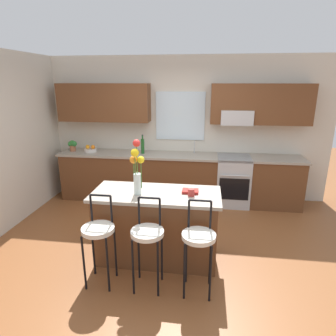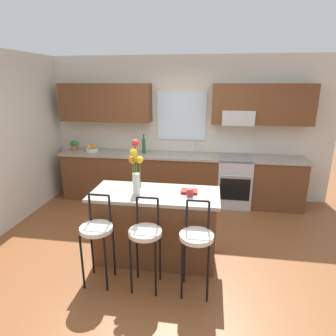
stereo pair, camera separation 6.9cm
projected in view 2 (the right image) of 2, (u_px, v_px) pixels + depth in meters
ground_plane at (165, 247)px, 4.04m from camera, size 14.00×14.00×0.00m
back_wall_assembly at (182, 121)px, 5.47m from camera, size 5.60×0.50×2.70m
counter_run at (179, 178)px, 5.51m from camera, size 4.56×0.64×0.92m
sink_faucet at (196, 146)px, 5.43m from camera, size 0.02×0.13×0.23m
oven_range at (234, 181)px, 5.34m from camera, size 0.60×0.64×0.92m
kitchen_island at (155, 226)px, 3.68m from camera, size 1.59×0.70×0.92m
bar_stool_near at (97, 232)px, 3.18m from camera, size 0.36×0.36×1.04m
bar_stool_middle at (145, 236)px, 3.10m from camera, size 0.36×0.36×1.04m
bar_stool_far at (196, 240)px, 3.02m from camera, size 0.36×0.36×1.04m
flower_vase at (136, 167)px, 3.41m from camera, size 0.18×0.16×0.67m
mug_ceramic at (190, 192)px, 3.43m from camera, size 0.08×0.08×0.09m
cookbook at (189, 191)px, 3.55m from camera, size 0.20×0.15×0.03m
fruit_bowl_oranges at (92, 149)px, 5.61m from camera, size 0.24×0.24×0.13m
bottle_olive_oil at (144, 146)px, 5.43m from camera, size 0.06×0.06×0.36m
potted_plant_small at (74, 145)px, 5.64m from camera, size 0.19×0.13×0.22m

